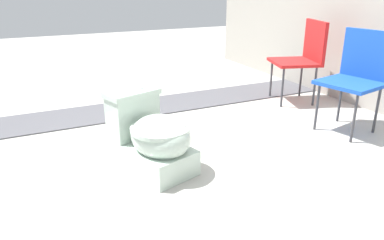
{
  "coord_description": "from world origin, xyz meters",
  "views": [
    {
      "loc": [
        2.27,
        -0.68,
        1.21
      ],
      "look_at": [
        0.07,
        0.36,
        0.3
      ],
      "focal_mm": 35.0,
      "sensor_mm": 36.0,
      "label": 1
    }
  ],
  "objects": [
    {
      "name": "folding_chair_middle",
      "position": [
        0.12,
        1.85,
        0.51
      ],
      "size": [
        0.52,
        0.52,
        0.83
      ],
      "rotation": [
        0.0,
        0.0,
        -1.37
      ],
      "color": "#1947B2",
      "rests_on": "ground"
    },
    {
      "name": "ground_plane",
      "position": [
        0.0,
        0.0,
        0.0
      ],
      "size": [
        14.0,
        14.0,
        0.0
      ],
      "primitive_type": "plane",
      "color": "#A8A59E"
    },
    {
      "name": "gravel_strip",
      "position": [
        -1.17,
        0.5,
        0.01
      ],
      "size": [
        0.56,
        8.0,
        0.01
      ],
      "primitive_type": "cube",
      "color": "#4C4C51",
      "rests_on": "ground"
    },
    {
      "name": "folding_chair_left",
      "position": [
        -0.69,
        1.99,
        0.51
      ],
      "size": [
        0.55,
        0.55,
        0.83
      ],
      "rotation": [
        0.0,
        0.0,
        -1.87
      ],
      "color": "red",
      "rests_on": "ground"
    },
    {
      "name": "toilet",
      "position": [
        0.08,
        0.06,
        0.22
      ],
      "size": [
        0.71,
        0.54,
        0.52
      ],
      "rotation": [
        0.0,
        0.0,
        0.3
      ],
      "color": "#B2C6B7",
      "rests_on": "ground"
    }
  ]
}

